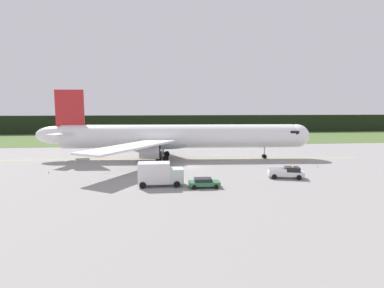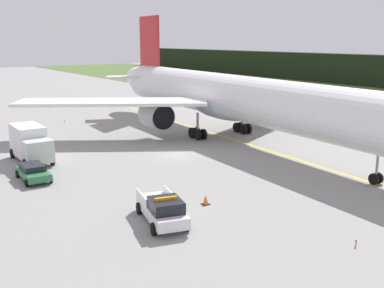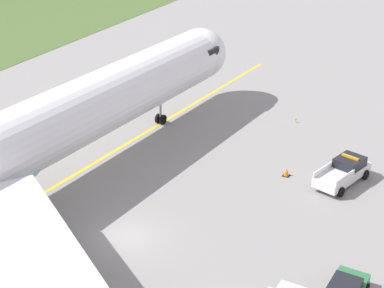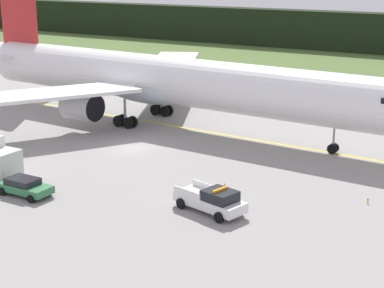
{
  "view_description": "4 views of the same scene",
  "coord_description": "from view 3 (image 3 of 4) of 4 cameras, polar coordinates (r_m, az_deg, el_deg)",
  "views": [
    {
      "loc": [
        -5.58,
        -54.03,
        10.93
      ],
      "look_at": [
        1.46,
        10.38,
        3.01
      ],
      "focal_mm": 28.14,
      "sensor_mm": 36.0,
      "label": 1
    },
    {
      "loc": [
        37.2,
        -23.85,
        11.19
      ],
      "look_at": [
        4.37,
        -1.28,
        2.07
      ],
      "focal_mm": 42.97,
      "sensor_mm": 36.0,
      "label": 2
    },
    {
      "loc": [
        -28.26,
        -20.24,
        23.49
      ],
      "look_at": [
        7.58,
        -0.58,
        3.75
      ],
      "focal_mm": 58.77,
      "sensor_mm": 36.0,
      "label": 3
    },
    {
      "loc": [
        33.43,
        -46.08,
        16.68
      ],
      "look_at": [
        7.92,
        -2.34,
        2.09
      ],
      "focal_mm": 59.07,
      "sensor_mm": 36.0,
      "label": 4
    }
  ],
  "objects": [
    {
      "name": "ground",
      "position": [
        41.95,
        -5.74,
        -8.42
      ],
      "size": [
        320.0,
        320.0,
        0.0
      ],
      "primitive_type": "plane",
      "color": "gray"
    },
    {
      "name": "taxiway_edge_light_east",
      "position": [
        58.84,
        9.4,
        2.11
      ],
      "size": [
        0.12,
        0.12,
        0.39
      ],
      "color": "yellow",
      "rests_on": "ground"
    },
    {
      "name": "apron_cone",
      "position": [
        49.35,
        8.57,
        -2.53
      ],
      "size": [
        0.54,
        0.54,
        0.68
      ],
      "color": "black",
      "rests_on": "ground"
    },
    {
      "name": "ops_pickup_truck",
      "position": [
        49.03,
        13.62,
        -2.44
      ],
      "size": [
        5.65,
        3.28,
        1.94
      ],
      "color": "white",
      "rests_on": "ground"
    },
    {
      "name": "taxiway_centerline_main",
      "position": [
        46.08,
        -16.12,
        -6.0
      ],
      "size": [
        77.08,
        5.3,
        0.01
      ],
      "primitive_type": "cube",
      "rotation": [
        0.0,
        0.0,
        -0.06
      ],
      "color": "yellow",
      "rests_on": "ground"
    }
  ]
}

